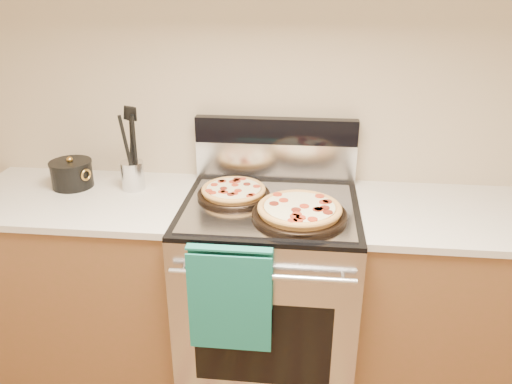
# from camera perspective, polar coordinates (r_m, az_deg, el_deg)

# --- Properties ---
(wall_back) EXTENTS (4.00, 0.00, 4.00)m
(wall_back) POSITION_cam_1_polar(r_m,az_deg,el_deg) (2.34, 2.44, 11.76)
(wall_back) COLOR #C7B290
(wall_back) RESTS_ON ground
(range_body) EXTENTS (0.76, 0.68, 0.90)m
(range_body) POSITION_cam_1_polar(r_m,az_deg,el_deg) (2.38, 1.49, -11.81)
(range_body) COLOR #B7B7BC
(range_body) RESTS_ON ground
(oven_window) EXTENTS (0.56, 0.01, 0.40)m
(oven_window) POSITION_cam_1_polar(r_m,az_deg,el_deg) (2.11, 0.71, -17.02)
(oven_window) COLOR black
(oven_window) RESTS_ON range_body
(cooktop) EXTENTS (0.76, 0.68, 0.02)m
(cooktop) POSITION_cam_1_polar(r_m,az_deg,el_deg) (2.15, 1.62, -1.72)
(cooktop) COLOR black
(cooktop) RESTS_ON range_body
(backsplash_lower) EXTENTS (0.76, 0.06, 0.18)m
(backsplash_lower) POSITION_cam_1_polar(r_m,az_deg,el_deg) (2.40, 2.24, 3.57)
(backsplash_lower) COLOR silver
(backsplash_lower) RESTS_ON cooktop
(backsplash_upper) EXTENTS (0.76, 0.06, 0.12)m
(backsplash_upper) POSITION_cam_1_polar(r_m,az_deg,el_deg) (2.35, 2.30, 7.02)
(backsplash_upper) COLOR black
(backsplash_upper) RESTS_ON backsplash_lower
(oven_handle) EXTENTS (0.70, 0.03, 0.03)m
(oven_handle) POSITION_cam_1_polar(r_m,az_deg,el_deg) (1.87, 0.65, -9.62)
(oven_handle) COLOR silver
(oven_handle) RESTS_ON range_body
(dish_towel) EXTENTS (0.32, 0.05, 0.42)m
(dish_towel) POSITION_cam_1_polar(r_m,az_deg,el_deg) (1.94, -2.97, -11.88)
(dish_towel) COLOR #156B6D
(dish_towel) RESTS_ON oven_handle
(foil_sheet) EXTENTS (0.70, 0.55, 0.01)m
(foil_sheet) POSITION_cam_1_polar(r_m,az_deg,el_deg) (2.11, 1.56, -1.74)
(foil_sheet) COLOR gray
(foil_sheet) RESTS_ON cooktop
(cabinet_left) EXTENTS (1.00, 0.62, 0.88)m
(cabinet_left) POSITION_cam_1_polar(r_m,az_deg,el_deg) (2.61, -18.36, -9.86)
(cabinet_left) COLOR brown
(cabinet_left) RESTS_ON ground
(countertop_left) EXTENTS (1.02, 0.64, 0.03)m
(countertop_left) POSITION_cam_1_polar(r_m,az_deg,el_deg) (2.41, -19.71, -0.70)
(countertop_left) COLOR beige
(countertop_left) RESTS_ON cabinet_left
(cabinet_right) EXTENTS (1.00, 0.62, 0.88)m
(cabinet_right) POSITION_cam_1_polar(r_m,az_deg,el_deg) (2.51, 22.44, -11.97)
(cabinet_right) COLOR brown
(cabinet_right) RESTS_ON ground
(countertop_right) EXTENTS (1.02, 0.64, 0.03)m
(countertop_right) POSITION_cam_1_polar(r_m,az_deg,el_deg) (2.30, 24.16, -2.58)
(countertop_right) COLOR beige
(countertop_right) RESTS_ON cabinet_right
(pepperoni_pizza_back) EXTENTS (0.41, 0.41, 0.04)m
(pepperoni_pizza_back) POSITION_cam_1_polar(r_m,az_deg,el_deg) (2.21, -2.57, 0.06)
(pepperoni_pizza_back) COLOR #BB7139
(pepperoni_pizza_back) RESTS_ON foil_sheet
(pepperoni_pizza_front) EXTENTS (0.48, 0.48, 0.05)m
(pepperoni_pizza_front) POSITION_cam_1_polar(r_m,az_deg,el_deg) (2.02, 4.98, -2.15)
(pepperoni_pizza_front) COLOR #BB7139
(pepperoni_pizza_front) RESTS_ON foil_sheet
(utensil_crock) EXTENTS (0.14, 0.14, 0.13)m
(utensil_crock) POSITION_cam_1_polar(r_m,az_deg,el_deg) (2.38, -13.90, 1.86)
(utensil_crock) COLOR silver
(utensil_crock) RESTS_ON countertop_left
(saucepan) EXTENTS (0.25, 0.25, 0.11)m
(saucepan) POSITION_cam_1_polar(r_m,az_deg,el_deg) (2.49, -20.29, 1.83)
(saucepan) COLOR black
(saucepan) RESTS_ON countertop_left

